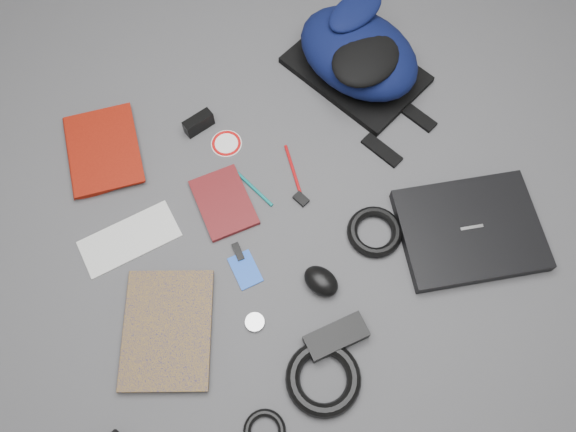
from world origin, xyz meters
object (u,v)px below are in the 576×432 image
laptop (470,230)px  compact_camera (199,123)px  backpack (359,53)px  power_brick (336,337)px  textbook_red (68,159)px  dvd_case (224,202)px  comic_book (123,330)px  mouse (321,281)px

laptop → compact_camera: 0.78m
backpack → power_brick: 0.79m
textbook_red → dvd_case: (0.32, -0.31, -0.01)m
backpack → textbook_red: bearing=154.0°
comic_book → mouse: bearing=13.3°
power_brick → laptop: bearing=13.1°
textbook_red → mouse: size_ratio=2.77×
dvd_case → compact_camera: size_ratio=2.19×
comic_book → dvd_case: size_ratio=1.55×
dvd_case → compact_camera: (0.04, 0.25, 0.02)m
backpack → comic_book: bearing=-174.4°
power_brick → dvd_case: bearing=103.8°
textbook_red → compact_camera: bearing=1.4°
power_brick → textbook_red: bearing=121.1°
backpack → compact_camera: (-0.49, 0.04, -0.06)m
mouse → backpack: bearing=29.5°
dvd_case → mouse: (0.12, -0.31, 0.02)m
laptop → dvd_case: laptop is taller
textbook_red → dvd_case: 0.45m
backpack → laptop: bearing=-109.0°
comic_book → compact_camera: size_ratio=3.40×
comic_book → dvd_case: bearing=55.9°
dvd_case → mouse: mouse is taller
comic_book → mouse: mouse is taller
backpack → laptop: size_ratio=1.17×
mouse → comic_book: bearing=143.7°
comic_book → dvd_case: 0.41m
dvd_case → compact_camera: bearing=85.0°
mouse → dvd_case: bearing=88.4°
backpack → dvd_case: 0.57m
laptop → compact_camera: size_ratio=4.13×
comic_book → dvd_case: (0.36, 0.19, -0.00)m
backpack → mouse: 0.66m
laptop → comic_book: bearing=-173.3°
laptop → mouse: size_ratio=3.77×
compact_camera → mouse: mouse is taller
compact_camera → laptop: bearing=-61.4°
power_brick → comic_book: bearing=153.3°
compact_camera → power_brick: 0.69m
comic_book → mouse: (0.47, -0.12, 0.01)m
compact_camera → power_brick: size_ratio=0.57×
textbook_red → dvd_case: textbook_red is taller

